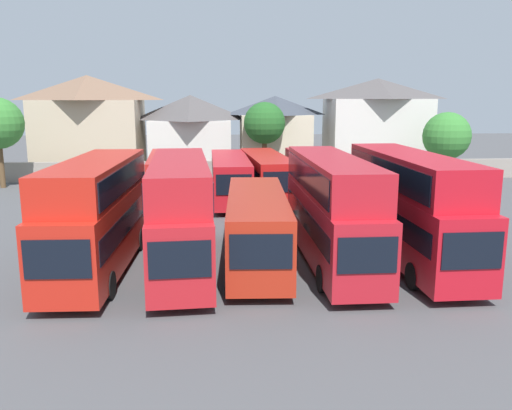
% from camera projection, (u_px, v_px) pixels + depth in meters
% --- Properties ---
extents(ground, '(140.00, 140.00, 0.00)m').
position_uv_depth(ground, '(243.00, 195.00, 42.17)').
color(ground, '#4C4C4F').
extents(depot_boundary_wall, '(56.00, 0.50, 1.80)m').
position_uv_depth(depot_boundary_wall, '(239.00, 170.00, 49.81)').
color(depot_boundary_wall, gray).
rests_on(depot_boundary_wall, ground).
extents(bus_1, '(2.86, 10.90, 4.94)m').
position_uv_depth(bus_1, '(97.00, 210.00, 23.25)').
color(bus_1, red).
rests_on(bus_1, ground).
extents(bus_2, '(3.23, 11.80, 4.90)m').
position_uv_depth(bus_2, '(180.00, 208.00, 23.83)').
color(bus_2, red).
rests_on(bus_2, ground).
extents(bus_3, '(3.05, 10.91, 3.26)m').
position_uv_depth(bus_3, '(257.00, 224.00, 24.51)').
color(bus_3, '#AD2514').
rests_on(bus_3, ground).
extents(bus_4, '(2.62, 11.83, 4.95)m').
position_uv_depth(bus_4, '(331.00, 205.00, 24.42)').
color(bus_4, '#B31924').
rests_on(bus_4, ground).
extents(bus_5, '(2.87, 12.04, 5.06)m').
position_uv_depth(bus_5, '(410.00, 202.00, 24.80)').
color(bus_5, red).
rests_on(bus_5, ground).
extents(bus_6, '(3.24, 11.01, 3.39)m').
position_uv_depth(bus_6, '(167.00, 175.00, 39.72)').
color(bus_6, red).
rests_on(bus_6, ground).
extents(bus_7, '(2.87, 11.76, 3.30)m').
position_uv_depth(bus_7, '(230.00, 176.00, 39.48)').
color(bus_7, red).
rests_on(bus_7, ground).
extents(bus_8, '(3.45, 11.59, 3.39)m').
position_uv_depth(bus_8, '(266.00, 174.00, 40.02)').
color(bus_8, red).
rests_on(bus_8, ground).
extents(bus_9, '(2.98, 11.54, 3.43)m').
position_uv_depth(bus_9, '(314.00, 174.00, 39.95)').
color(bus_9, '#B51725').
rests_on(bus_9, ground).
extents(house_terrace_left, '(10.76, 7.42, 9.78)m').
position_uv_depth(house_terrace_left, '(89.00, 124.00, 53.81)').
color(house_terrace_left, '#C6B293').
rests_on(house_terrace_left, ground).
extents(house_terrace_centre, '(8.56, 7.51, 7.85)m').
position_uv_depth(house_terrace_centre, '(191.00, 133.00, 55.30)').
color(house_terrace_centre, silver).
rests_on(house_terrace_centre, ground).
extents(house_terrace_right, '(7.53, 6.35, 7.76)m').
position_uv_depth(house_terrace_right, '(275.00, 133.00, 55.80)').
color(house_terrace_right, beige).
rests_on(house_terrace_right, ground).
extents(house_terrace_far_right, '(10.57, 7.02, 9.52)m').
position_uv_depth(house_terrace_far_right, '(376.00, 125.00, 55.28)').
color(house_terrace_far_right, silver).
rests_on(house_terrace_far_right, ground).
extents(tree_behind_wall, '(4.31, 4.31, 6.32)m').
position_uv_depth(tree_behind_wall, '(447.00, 136.00, 48.45)').
color(tree_behind_wall, brown).
rests_on(tree_behind_wall, ground).
extents(tree_right_of_lot, '(4.03, 4.03, 7.19)m').
position_uv_depth(tree_right_of_lot, '(265.00, 123.00, 51.58)').
color(tree_right_of_lot, brown).
rests_on(tree_right_of_lot, ground).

